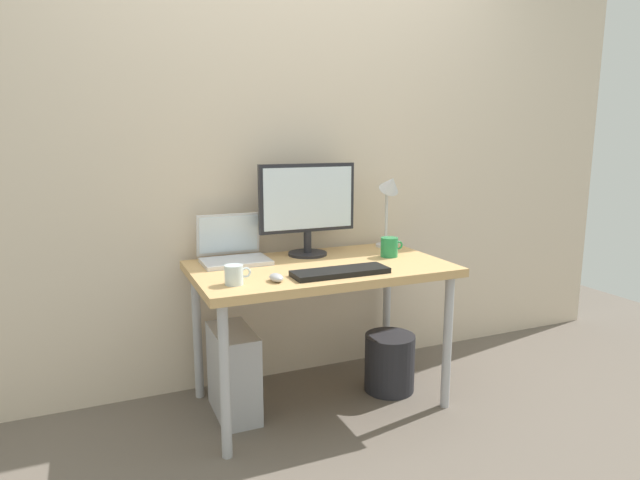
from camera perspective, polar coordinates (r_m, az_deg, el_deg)
ground_plane at (r=2.87m, az=-0.00°, el=-16.46°), size 6.00×6.00×0.00m
back_wall at (r=2.93m, az=-3.23°, el=10.51°), size 4.40×0.04×2.60m
desk at (r=2.64m, az=-0.00°, el=-3.99°), size 1.21×0.70×0.71m
monitor at (r=2.78m, az=-1.31°, el=3.78°), size 0.51×0.20×0.47m
laptop at (r=2.71m, az=-9.09°, el=-1.01°), size 0.32×0.26×0.23m
desk_lamp at (r=2.99m, az=7.29°, el=4.70°), size 0.11×0.16×0.42m
keyboard at (r=2.44m, az=2.14°, el=-3.34°), size 0.44×0.14×0.02m
mouse at (r=2.33m, az=-4.58°, el=-3.92°), size 0.06×0.09×0.03m
coffee_mug at (r=2.80m, az=7.26°, el=-0.73°), size 0.12×0.09×0.10m
glass_cup at (r=2.30m, az=-8.93°, el=-3.60°), size 0.11×0.08×0.08m
computer_tower at (r=2.70m, az=-9.01°, el=-13.48°), size 0.18×0.36×0.42m
wastebasket at (r=2.95m, az=7.26°, el=-12.57°), size 0.26×0.26×0.30m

